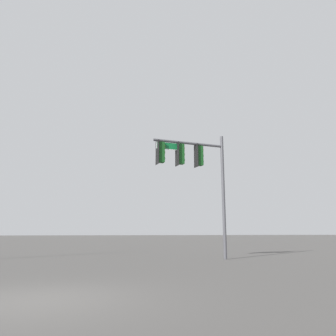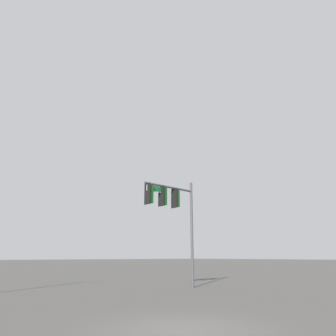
% 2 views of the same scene
% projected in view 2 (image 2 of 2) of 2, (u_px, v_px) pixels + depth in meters
% --- Properties ---
extents(ground_plane, '(400.00, 400.00, 0.00)m').
position_uv_depth(ground_plane, '(184.00, 329.00, 9.00)').
color(ground_plane, '#514F4C').
extents(signal_pole_near, '(4.23, 0.63, 6.89)m').
position_uv_depth(signal_pole_near, '(172.00, 206.00, 21.12)').
color(signal_pole_near, '#47474C').
rests_on(signal_pole_near, ground_plane).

